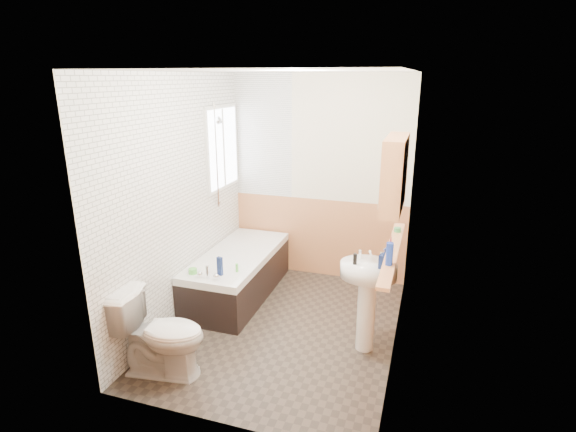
% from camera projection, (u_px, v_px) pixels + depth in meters
% --- Properties ---
extents(floor, '(2.80, 2.80, 0.00)m').
position_uv_depth(floor, '(284.00, 327.00, 4.59)').
color(floor, '#2E2620').
rests_on(floor, ground).
extents(ceiling, '(2.80, 2.80, 0.00)m').
position_uv_depth(ceiling, '(283.00, 71.00, 3.85)').
color(ceiling, white).
rests_on(ceiling, ground).
extents(wall_back, '(2.20, 0.02, 2.50)m').
position_uv_depth(wall_back, '(319.00, 179.00, 5.50)').
color(wall_back, '#EFE3C5').
rests_on(wall_back, ground).
extents(wall_front, '(2.20, 0.02, 2.50)m').
position_uv_depth(wall_front, '(215.00, 269.00, 2.94)').
color(wall_front, '#EFE3C5').
rests_on(wall_front, ground).
extents(wall_left, '(0.02, 2.80, 2.50)m').
position_uv_depth(wall_left, '(179.00, 201.00, 4.54)').
color(wall_left, '#EFE3C5').
rests_on(wall_left, ground).
extents(wall_right, '(0.02, 2.80, 2.50)m').
position_uv_depth(wall_right, '(404.00, 222.00, 3.89)').
color(wall_right, '#EFE3C5').
rests_on(wall_right, ground).
extents(wainscot_right, '(0.01, 2.80, 1.00)m').
position_uv_depth(wainscot_right, '(396.00, 299.00, 4.12)').
color(wainscot_right, tan).
rests_on(wainscot_right, wall_right).
extents(wainscot_front, '(2.20, 0.01, 1.00)m').
position_uv_depth(wainscot_front, '(222.00, 365.00, 3.18)').
color(wainscot_front, tan).
rests_on(wainscot_front, wall_front).
extents(wainscot_back, '(2.20, 0.01, 1.00)m').
position_uv_depth(wainscot_back, '(318.00, 237.00, 5.70)').
color(wainscot_back, tan).
rests_on(wainscot_back, wall_back).
extents(tile_cladding_left, '(0.01, 2.80, 2.50)m').
position_uv_depth(tile_cladding_left, '(181.00, 201.00, 4.54)').
color(tile_cladding_left, white).
rests_on(tile_cladding_left, wall_left).
extents(tile_return_back, '(0.75, 0.01, 1.50)m').
position_uv_depth(tile_return_back, '(263.00, 136.00, 5.54)').
color(tile_return_back, white).
rests_on(tile_return_back, wall_back).
extents(window, '(0.03, 0.79, 0.99)m').
position_uv_depth(window, '(223.00, 148.00, 5.27)').
color(window, white).
rests_on(window, wall_left).
extents(bathtub, '(0.70, 1.64, 0.66)m').
position_uv_depth(bathtub, '(238.00, 273.00, 5.20)').
color(bathtub, black).
rests_on(bathtub, floor).
extents(shower_riser, '(0.10, 0.08, 1.20)m').
position_uv_depth(shower_riser, '(217.00, 147.00, 5.07)').
color(shower_riser, silver).
rests_on(shower_riser, wall_left).
extents(toilet, '(0.81, 0.52, 0.75)m').
position_uv_depth(toilet, '(161.00, 334.00, 3.79)').
color(toilet, white).
rests_on(toilet, floor).
extents(sink, '(0.51, 0.41, 0.98)m').
position_uv_depth(sink, '(367.00, 289.00, 4.06)').
color(sink, white).
rests_on(sink, floor).
extents(pine_shelf, '(0.10, 1.52, 0.03)m').
position_uv_depth(pine_shelf, '(393.00, 251.00, 3.84)').
color(pine_shelf, tan).
rests_on(pine_shelf, wall_right).
extents(medicine_cabinet, '(0.17, 0.66, 0.59)m').
position_uv_depth(medicine_cabinet, '(394.00, 174.00, 3.59)').
color(medicine_cabinet, tan).
rests_on(medicine_cabinet, wall_right).
extents(foam_can, '(0.06, 0.06, 0.18)m').
position_uv_depth(foam_can, '(389.00, 254.00, 3.50)').
color(foam_can, '#19339E').
rests_on(foam_can, pine_shelf).
extents(green_bottle, '(0.07, 0.07, 0.25)m').
position_uv_depth(green_bottle, '(390.00, 248.00, 3.53)').
color(green_bottle, maroon).
rests_on(green_bottle, pine_shelf).
extents(black_jar, '(0.08, 0.08, 0.04)m').
position_uv_depth(black_jar, '(398.00, 230.00, 4.27)').
color(black_jar, '#388447').
rests_on(black_jar, pine_shelf).
extents(soap_bottle, '(0.13, 0.20, 0.09)m').
position_uv_depth(soap_bottle, '(384.00, 264.00, 3.87)').
color(soap_bottle, navy).
rests_on(soap_bottle, sink).
extents(clear_bottle, '(0.04, 0.04, 0.10)m').
position_uv_depth(clear_bottle, '(355.00, 259.00, 3.95)').
color(clear_bottle, black).
rests_on(clear_bottle, sink).
extents(blue_gel, '(0.06, 0.04, 0.19)m').
position_uv_depth(blue_gel, '(220.00, 266.00, 4.53)').
color(blue_gel, navy).
rests_on(blue_gel, bathtub).
extents(cream_jar, '(0.10, 0.10, 0.05)m').
position_uv_depth(cream_jar, '(193.00, 271.00, 4.59)').
color(cream_jar, '#59C647').
rests_on(cream_jar, bathtub).
extents(orange_bottle, '(0.04, 0.04, 0.09)m').
position_uv_depth(orange_bottle, '(237.00, 268.00, 4.62)').
color(orange_bottle, '#59C647').
rests_on(orange_bottle, bathtub).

